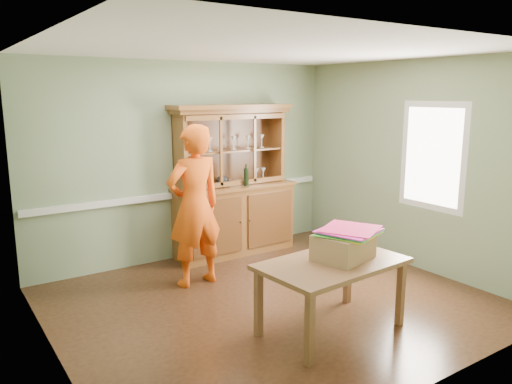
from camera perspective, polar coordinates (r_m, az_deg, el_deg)
floor at (r=5.66m, az=1.88°, el=-12.46°), size 4.50×4.50×0.00m
ceiling at (r=5.20m, az=2.08°, el=15.93°), size 4.50×4.50×0.00m
wall_back at (r=6.96m, az=-7.73°, el=3.52°), size 4.50×0.00×4.50m
wall_left at (r=4.37m, az=-22.70°, el=-1.88°), size 0.00×4.00×4.00m
wall_right at (r=6.82m, az=17.51°, el=2.93°), size 0.00×4.00×4.00m
wall_front at (r=3.86m, az=19.67°, el=-3.29°), size 4.50×0.00×4.50m
chair_rail at (r=7.02m, az=-7.55°, el=-0.15°), size 4.41×0.05×0.08m
framed_map at (r=4.63m, az=-23.38°, el=1.29°), size 0.03×0.60×0.46m
window_panel at (r=6.60m, az=19.50°, el=3.86°), size 0.03×0.96×1.36m
china_hutch at (r=7.13m, az=-2.60°, el=-1.14°), size 1.80×0.59×2.12m
dining_table at (r=4.88m, az=8.69°, el=-8.76°), size 1.46×0.94×0.70m
cardboard_box at (r=4.91m, az=9.94°, el=-6.13°), size 0.63×0.55×0.25m
kite_stack at (r=4.87m, az=10.54°, el=-4.44°), size 0.67×0.67×0.05m
person at (r=5.93m, az=-7.05°, el=-1.61°), size 0.73×0.51×1.93m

